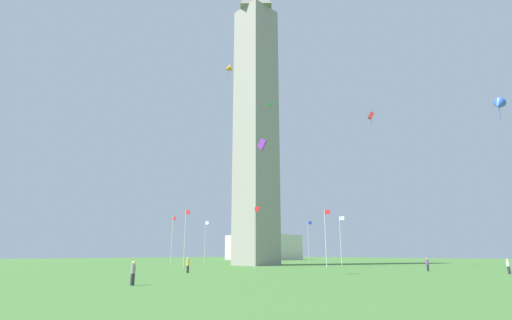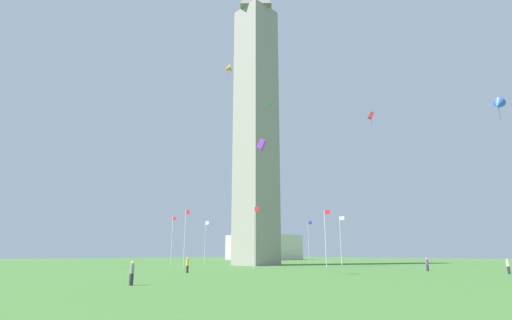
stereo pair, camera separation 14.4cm
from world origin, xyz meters
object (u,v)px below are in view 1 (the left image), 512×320
at_px(flagpole_s, 205,240).
at_px(person_yellow_shirt, 188,265).
at_px(flagpole_nw, 255,234).
at_px(person_gray_shirt, 133,273).
at_px(flagpole_n, 326,235).
at_px(person_white_shirt, 508,266).
at_px(person_purple_shirt, 427,265).
at_px(flagpole_se, 257,241).
at_px(kite_red_box, 371,116).
at_px(flagpole_e, 309,240).
at_px(flagpole_ne, 341,238).
at_px(kite_blue_delta, 499,105).
at_px(kite_orange_delta, 228,69).
at_px(kite_green_diamond, 270,104).
at_px(distant_building, 263,247).
at_px(kite_purple_box, 262,144).
at_px(flagpole_w, 185,236).
at_px(flagpole_sw, 172,238).
at_px(obelisk_monument, 256,112).

distance_m(flagpole_s, person_yellow_shirt, 39.26).
distance_m(flagpole_nw, person_gray_shirt, 30.59).
xyz_separation_m(flagpole_n, person_white_shirt, (24.76, -1.33, -4.12)).
xyz_separation_m(flagpole_n, person_purple_shirt, (15.87, -0.85, -4.11)).
bearing_deg(flagpole_n, flagpole_s, 180.00).
distance_m(flagpole_se, kite_red_box, 38.38).
xyz_separation_m(flagpole_e, person_white_shirt, (40.57, -17.14, -4.12)).
height_order(flagpole_ne, kite_blue_delta, kite_blue_delta).
relative_size(person_white_shirt, kite_blue_delta, 0.69).
xyz_separation_m(flagpole_n, flagpole_s, (-31.62, 0.00, 0.00)).
relative_size(kite_orange_delta, kite_red_box, 0.98).
bearing_deg(flagpole_s, person_gray_shirt, -41.88).
bearing_deg(kite_red_box, kite_green_diamond, -136.98).
distance_m(person_yellow_shirt, kite_green_diamond, 34.96).
distance_m(flagpole_e, distant_building, 51.14).
xyz_separation_m(flagpole_nw, kite_purple_box, (13.54, -12.03, 8.53)).
bearing_deg(person_gray_shirt, flagpole_w, 1.35).
height_order(flagpole_sw, person_yellow_shirt, flagpole_sw).
height_order(person_gray_shirt, kite_red_box, kite_red_box).
bearing_deg(distant_building, flagpole_sw, -60.92).
bearing_deg(kite_purple_box, distant_building, 134.61).
distance_m(flagpole_e, person_gray_shirt, 59.56).
bearing_deg(flagpole_n, kite_orange_delta, -132.74).
relative_size(flagpole_se, person_yellow_shirt, 5.23).
bearing_deg(kite_red_box, flagpole_e, 159.43).
xyz_separation_m(kite_purple_box, kite_blue_delta, (18.87, 14.43, 3.12)).
height_order(flagpole_n, person_gray_shirt, flagpole_n).
relative_size(obelisk_monument, flagpole_n, 6.67).
relative_size(flagpole_n, flagpole_ne, 1.00).
bearing_deg(distant_building, kite_purple_box, -45.39).
bearing_deg(flagpole_ne, distant_building, 147.93).
height_order(flagpole_ne, kite_purple_box, kite_purple_box).
bearing_deg(kite_orange_delta, person_yellow_shirt, -54.64).
bearing_deg(person_yellow_shirt, person_white_shirt, -80.58).
distance_m(flagpole_nw, person_purple_shirt, 23.33).
bearing_deg(flagpole_e, kite_green_diamond, -68.39).
bearing_deg(person_yellow_shirt, kite_purple_box, -113.36).
xyz_separation_m(person_white_shirt, person_purple_shirt, (-8.89, 0.49, 0.01)).
distance_m(flagpole_e, person_purple_shirt, 36.03).
height_order(flagpole_n, flagpole_nw, same).
xyz_separation_m(kite_purple_box, distant_building, (-66.95, 67.86, -9.35)).
xyz_separation_m(flagpole_s, person_yellow_shirt, (30.10, -24.88, -4.05)).
distance_m(flagpole_s, kite_green_diamond, 33.52).
bearing_deg(flagpole_w, distant_building, 124.93).
xyz_separation_m(flagpole_se, person_gray_shirt, (37.27, -48.76, -4.09)).
bearing_deg(person_purple_shirt, distant_building, -14.74).
bearing_deg(person_yellow_shirt, kite_orange_delta, 2.91).
xyz_separation_m(flagpole_s, distant_building, (-26.42, 44.65, -0.83)).
bearing_deg(flagpole_sw, kite_orange_delta, -1.97).
relative_size(kite_green_diamond, kite_blue_delta, 0.93).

